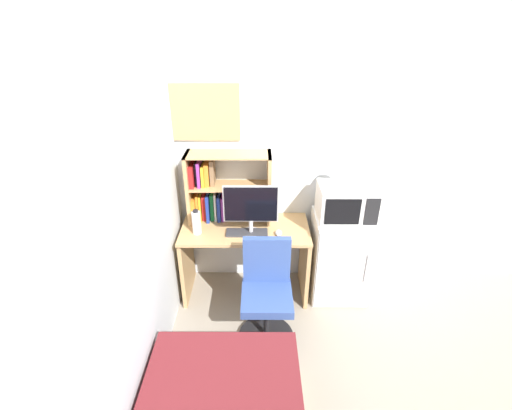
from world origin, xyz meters
The scene contains 14 objects.
wall_back centered at (0.40, 0.02, 1.30)m, with size 6.40×0.04×2.60m, color silver.
wall_left centered at (-1.62, -1.60, 1.30)m, with size 0.04×4.40×2.60m, color silver.
desk centered at (-0.96, -0.29, 0.51)m, with size 1.18×0.58×0.74m.
hutch_bookshelf centered at (-1.22, -0.12, 1.06)m, with size 0.76×0.27×0.66m.
monitor centered at (-0.91, -0.39, 1.01)m, with size 0.48×0.17×0.46m.
keyboard centered at (-0.94, -0.39, 0.75)m, with size 0.37×0.13×0.02m, color #333338.
computer_mouse centered at (-0.66, -0.41, 0.76)m, with size 0.06×0.10×0.04m, color silver.
water_bottle centered at (-1.39, -0.38, 0.85)m, with size 0.08×0.08×0.23m.
mini_fridge centered at (-0.06, -0.30, 0.43)m, with size 0.52×0.50×0.85m.
microwave centered at (-0.06, -0.29, 1.01)m, with size 0.49×0.37×0.31m.
desk_fan centered at (-0.03, -0.30, 1.33)m, with size 0.19×0.11×0.29m.
desk_chair centered at (-0.77, -0.85, 0.40)m, with size 0.47×0.47×0.90m.
bed centered at (-1.07, -1.65, 0.21)m, with size 1.02×0.85×0.43m.
wall_corkboard centered at (-1.39, -0.01, 1.73)m, with size 0.78×0.02×0.49m, color tan.
Camera 1 is at (-0.85, -3.11, 2.43)m, focal length 25.02 mm.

